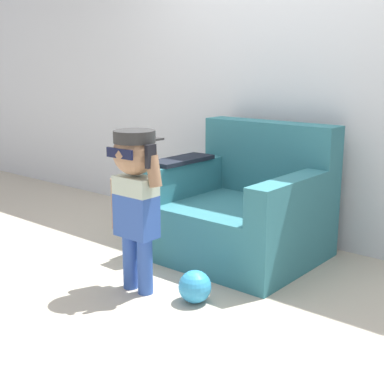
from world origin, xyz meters
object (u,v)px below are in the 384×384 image
Objects in this scene: side_table at (156,193)px; toy_ball at (195,287)px; armchair at (244,211)px; person_child at (135,186)px.

side_table reaches higher than toy_ball.
armchair reaches higher than toy_ball.
person_child is 1.26m from side_table.
toy_ball is (0.37, 0.09, -0.55)m from person_child.
person_child reaches higher than toy_ball.
side_table is (-0.76, 0.95, -0.34)m from person_child.
armchair reaches higher than side_table.
person_child is (-0.13, -0.92, 0.32)m from armchair.
toy_ball is at bearing -37.33° from side_table.
armchair is at bearing -2.09° from side_table.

